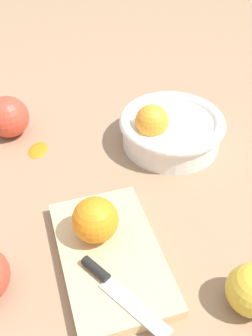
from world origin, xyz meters
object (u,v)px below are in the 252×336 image
object	(u,v)px
bowl	(170,129)
orange_on_board	(95,220)
knife	(113,285)
apple_front_left	(8,117)
cutting_board	(111,256)

from	to	relation	value
bowl	orange_on_board	size ratio (longest dim) A/B	2.96
bowl	knife	xyz separation A→B (m)	(0.30, -0.17, -0.01)
orange_on_board	bowl	bearing A→B (deg)	140.29
bowl	orange_on_board	world-z (taller)	bowl
bowl	apple_front_left	bearing A→B (deg)	-107.81
cutting_board	apple_front_left	xyz separation A→B (m)	(-0.34, -0.14, 0.03)
orange_on_board	apple_front_left	distance (m)	0.34
cutting_board	apple_front_left	distance (m)	0.37
cutting_board	orange_on_board	size ratio (longest dim) A/B	3.43
cutting_board	knife	xyz separation A→B (m)	(0.06, -0.01, 0.01)
apple_front_left	orange_on_board	bearing A→B (deg)	22.37
bowl	orange_on_board	xyz separation A→B (m)	(0.21, -0.18, 0.02)
knife	apple_front_left	bearing A→B (deg)	-161.21
cutting_board	knife	bearing A→B (deg)	-6.39
bowl	knife	distance (m)	0.35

